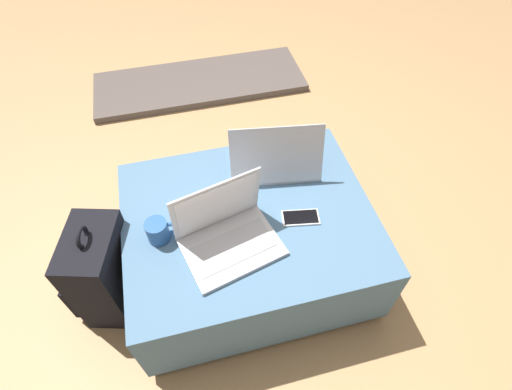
{
  "coord_description": "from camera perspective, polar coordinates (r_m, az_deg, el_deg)",
  "views": [
    {
      "loc": [
        -0.2,
        -0.9,
        1.65
      ],
      "look_at": [
        0.04,
        0.03,
        0.47
      ],
      "focal_mm": 28.0,
      "sensor_mm": 36.0,
      "label": 1
    }
  ],
  "objects": [
    {
      "name": "laptop_near",
      "position": [
        1.45,
        -4.2,
        -5.39
      ],
      "size": [
        0.39,
        0.32,
        0.26
      ],
      "rotation": [
        0.0,
        0.0,
        0.25
      ],
      "color": "silver",
      "rests_on": "ottoman"
    },
    {
      "name": "cell_phone",
      "position": [
        1.56,
        6.39,
        -3.22
      ],
      "size": [
        0.15,
        0.1,
        0.01
      ],
      "rotation": [
        0.0,
        0.0,
        4.54
      ],
      "color": "white",
      "rests_on": "ottoman"
    },
    {
      "name": "fireplace_hearth",
      "position": [
        2.86,
        -8.03,
        15.66
      ],
      "size": [
        1.4,
        0.5,
        0.04
      ],
      "color": "#564C47",
      "rests_on": "ground_plane"
    },
    {
      "name": "backpack",
      "position": [
        1.73,
        -21.24,
        -10.34
      ],
      "size": [
        0.29,
        0.32,
        0.52
      ],
      "rotation": [
        0.0,
        0.0,
        -1.85
      ],
      "color": "black",
      "rests_on": "ground_plane"
    },
    {
      "name": "ottoman",
      "position": [
        1.72,
        -0.97,
        -6.71
      ],
      "size": [
        0.98,
        0.8,
        0.39
      ],
      "color": "#2A3D4E",
      "rests_on": "ground_plane"
    },
    {
      "name": "coffee_mug",
      "position": [
        1.5,
        -13.74,
        -4.99
      ],
      "size": [
        0.12,
        0.08,
        0.09
      ],
      "color": "#285693",
      "rests_on": "ottoman"
    },
    {
      "name": "laptop_far",
      "position": [
        1.68,
        2.61,
        5.08
      ],
      "size": [
        0.41,
        0.31,
        0.26
      ],
      "rotation": [
        0.0,
        0.0,
        2.99
      ],
      "color": "#B7B7BC",
      "rests_on": "ottoman"
    },
    {
      "name": "ground_plane",
      "position": [
        1.89,
        -0.89,
        -9.92
      ],
      "size": [
        14.0,
        14.0,
        0.0
      ],
      "primitive_type": "plane",
      "color": "tan"
    }
  ]
}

